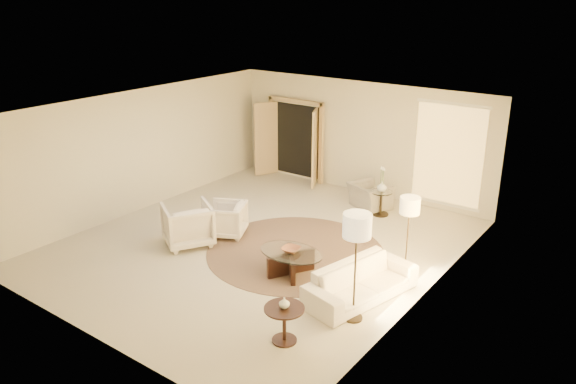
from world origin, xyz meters
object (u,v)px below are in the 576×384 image
Objects in this scene: bowl at (291,250)px; end_vase at (284,303)px; armchair_left at (226,218)px; side_vase at (382,187)px; coffee_table at (291,260)px; floor_lamp_near at (410,209)px; floor_lamp_far at (357,231)px; sofa at (361,282)px; armchair_right at (188,222)px; side_table at (381,201)px; accent_chair at (370,192)px; end_table at (284,318)px.

end_vase reaches higher than bowl.
side_vase is (2.11, 2.93, 0.30)m from armchair_left.
coffee_table is 0.91× the size of floor_lamp_near.
floor_lamp_far reaches higher than floor_lamp_near.
sofa is 12.22× the size of end_vase.
armchair_right is at bearing -123.28° from side_vase.
sofa is 1.59m from floor_lamp_near.
sofa is at bearing 124.34° from armchair_right.
side_table is 5.38m from end_vase.
armchair_left is 4.00m from end_vase.
side_vase is (-1.66, 2.24, -0.57)m from floor_lamp_near.
sofa is 3.59m from armchair_left.
armchair_right is 4.25m from floor_lamp_far.
accent_chair reaches higher than end_table.
side_vase reaches higher than sofa.
side_vase is (-0.01, 3.52, 0.19)m from bowl.
sofa is 1.15× the size of floor_lamp_far.
sofa is 4.21m from accent_chair.
floor_lamp_near is at bearing 90.00° from floor_lamp_far.
sofa is 1.78m from end_table.
armchair_left reaches higher than bowl.
floor_lamp_near is at bearing -53.45° from side_table.
floor_lamp_near reaches higher than side_vase.
floor_lamp_far reaches higher than accent_chair.
armchair_left is 3.62m from side_vase.
armchair_left is 0.44× the size of floor_lamp_far.
floor_lamp_far is (1.65, -0.61, 1.24)m from coffee_table.
accent_chair is at bearing 148.02° from side_table.
end_vase is at bearing 128.45° from accent_chair.
armchair_left is 3.92m from floor_lamp_near.
armchair_left reaches higher than end_table.
armchair_right is 1.65× the size of side_table.
side_vase is (-1.66, 4.13, -0.83)m from floor_lamp_far.
end_vase reaches higher than end_table.
side_table is 0.34m from side_vase.
armchair_right is 2.45m from bowl.
bowl is at bearing 159.75° from floor_lamp_far.
sofa is 1.82m from end_vase.
sofa is 3.59× the size of side_table.
side_table is at bearing 102.24° from end_vase.
armchair_left is at bearing 164.26° from bowl.
accent_chair is 5.75m from end_vase.
floor_lamp_near is 6.21× the size of side_vase.
side_vase reaches higher than armchair_left.
floor_lamp_far is (0.22, -0.64, 1.22)m from sofa.
floor_lamp_far is 1.51m from end_vase.
side_vase is at bearing 90.12° from bowl.
coffee_table is (0.44, -3.79, -0.11)m from accent_chair.
accent_chair is at bearing 115.44° from floor_lamp_far.
side_vase is at bearing 180.00° from side_table.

